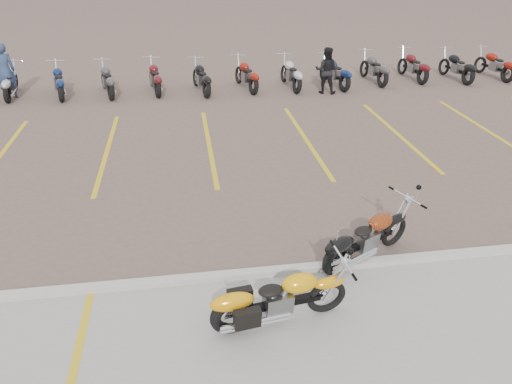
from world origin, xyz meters
TOP-DOWN VIEW (x-y plane):
  - ground at (0.00, 0.00)m, footprint 100.00×100.00m
  - curb at (0.00, -2.00)m, footprint 60.00×0.18m
  - parking_stripes at (0.00, 4.00)m, footprint 38.00×5.50m
  - yellow_cruiser at (0.49, -3.14)m, footprint 2.07×0.45m
  - flame_cruiser at (2.29, -1.81)m, footprint 1.86×1.06m
  - person_a at (-6.55, 9.38)m, footprint 0.82×0.72m
  - person_b at (4.47, 8.34)m, footprint 0.96×0.86m
  - bg_bike_row at (0.88, 9.38)m, footprint 22.44×2.08m

SIDE VIEW (x-z plane):
  - ground at x=0.00m, z-range 0.00..0.00m
  - parking_stripes at x=0.00m, z-range 0.00..0.01m
  - curb at x=0.00m, z-range 0.00..0.12m
  - flame_cruiser at x=2.29m, z-range 0.00..0.84m
  - yellow_cruiser at x=0.49m, z-range 0.00..0.85m
  - bg_bike_row at x=0.88m, z-range 0.00..1.10m
  - person_b at x=4.47m, z-range 0.00..1.62m
  - person_a at x=-6.55m, z-range 0.00..1.90m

